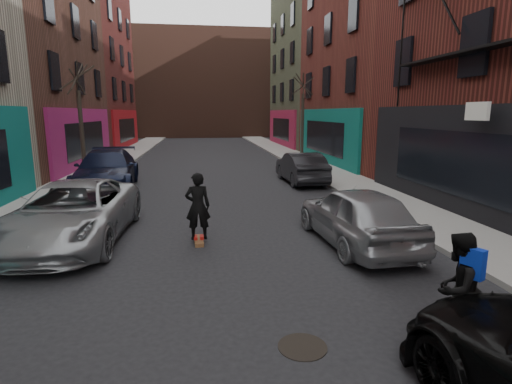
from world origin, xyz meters
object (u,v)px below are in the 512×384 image
object	(u,v)px
manhole	(302,347)
parked_right_far	(356,215)
pedestrian	(457,288)
tree_right_far	(303,109)
skateboard	(199,241)
parked_left_end	(107,170)
skateboarder	(198,206)
parked_right_end	(301,168)
tree_left_far	(80,110)
parked_left_far	(73,213)

from	to	relation	value
manhole	parked_right_far	bearing A→B (deg)	59.87
pedestrian	tree_right_far	bearing A→B (deg)	-125.08
parked_right_far	skateboard	xyz separation A→B (m)	(-3.91, 0.67, -0.70)
parked_left_end	skateboarder	size ratio (longest dim) A/B	3.38
parked_right_end	skateboarder	xyz separation A→B (m)	(-4.78, -8.33, 0.24)
skateboarder	manhole	distance (m)	5.19
tree_left_far	parked_right_end	distance (m)	10.82
skateboard	parked_left_end	bearing A→B (deg)	113.65
skateboard	skateboarder	distance (m)	0.91
skateboard	manhole	world-z (taller)	skateboard
skateboarder	parked_left_far	bearing A→B (deg)	-12.44
parked_right_far	skateboarder	world-z (taller)	skateboarder
parked_right_end	manhole	world-z (taller)	parked_right_end
parked_left_far	skateboard	world-z (taller)	parked_left_far
tree_right_far	skateboarder	xyz separation A→B (m)	(-6.90, -16.40, -2.57)
parked_left_far	skateboarder	size ratio (longest dim) A/B	3.21
parked_right_far	skateboarder	distance (m)	3.97
tree_left_far	parked_right_far	xyz separation A→B (m)	(9.41, -11.07, -2.63)
pedestrian	manhole	bearing A→B (deg)	-30.66
tree_right_far	pedestrian	distance (m)	21.86
parked_left_far	parked_left_end	world-z (taller)	parked_left_end
parked_left_end	parked_right_far	world-z (taller)	parked_left_end
skateboarder	parked_left_end	bearing A→B (deg)	-66.35
parked_left_end	tree_left_far	bearing A→B (deg)	117.78
manhole	parked_left_far	bearing A→B (deg)	130.37
skateboard	tree_left_far	bearing A→B (deg)	115.09
tree_left_far	parked_left_far	size ratio (longest dim) A/B	1.18
manhole	tree_right_far	bearing A→B (deg)	75.67
parked_left_end	skateboard	size ratio (longest dim) A/B	7.23
tree_left_far	parked_right_far	bearing A→B (deg)	-49.63
tree_right_far	parked_left_end	distance (m)	14.03
tree_left_far	parked_right_far	distance (m)	14.76
parked_left_end	pedestrian	size ratio (longest dim) A/B	3.52
parked_left_end	skateboard	world-z (taller)	parked_left_end
skateboard	pedestrian	size ratio (longest dim) A/B	0.49
manhole	parked_right_end	bearing A→B (deg)	75.89
skateboarder	skateboard	bearing A→B (deg)	180.00
skateboarder	pedestrian	bearing A→B (deg)	123.02
parked_right_far	skateboarder	size ratio (longest dim) A/B	2.58
tree_right_far	parked_right_far	xyz separation A→B (m)	(-2.99, -17.07, -2.78)
tree_right_far	pedestrian	xyz separation A→B (m)	(-3.25, -21.44, -2.70)
parked_right_far	manhole	size ratio (longest dim) A/B	6.32
skateboarder	manhole	world-z (taller)	skateboarder
parked_right_end	skateboard	xyz separation A→B (m)	(-4.78, -8.33, -0.67)
parked_left_end	manhole	size ratio (longest dim) A/B	8.27
parked_left_far	manhole	xyz separation A→B (m)	(4.61, -5.42, -0.76)
tree_right_far	manhole	bearing A→B (deg)	-104.33
parked_left_far	skateboarder	world-z (taller)	skateboarder
parked_right_far	skateboard	bearing A→B (deg)	-13.31
skateboard	manhole	size ratio (longest dim) A/B	1.14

